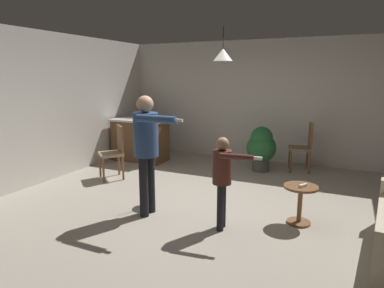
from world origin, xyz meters
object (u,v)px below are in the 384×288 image
side_table_by_couch (300,200)px  dining_chair_by_counter (115,150)px  person_adult (147,142)px  person_child (223,173)px  potted_plant_corner (261,147)px  kitchen_counter (140,140)px  spare_remote_on_table (303,186)px  dining_chair_near_wall (304,145)px

side_table_by_couch → dining_chair_by_counter: dining_chair_by_counter is taller
side_table_by_couch → person_adult: (-1.97, -0.57, 0.70)m
dining_chair_by_counter → person_child: bearing=-164.2°
person_child → potted_plant_corner: person_child is taller
kitchen_counter → dining_chair_by_counter: bearing=-76.4°
person_child → spare_remote_on_table: person_child is taller
dining_chair_by_counter → spare_remote_on_table: size_ratio=7.69×
kitchen_counter → spare_remote_on_table: size_ratio=9.69×
kitchen_counter → person_child: size_ratio=1.06×
kitchen_counter → person_child: person_child is taller
dining_chair_by_counter → dining_chair_near_wall: same height
side_table_by_couch → dining_chair_near_wall: bearing=95.9°
dining_chair_by_counter → dining_chair_near_wall: size_ratio=1.00×
kitchen_counter → dining_chair_by_counter: 1.40m
kitchen_counter → side_table_by_couch: size_ratio=2.42×
dining_chair_near_wall → side_table_by_couch: bearing=172.5°
dining_chair_by_counter → potted_plant_corner: 2.91m
potted_plant_corner → person_child: bearing=-86.2°
person_adult → potted_plant_corner: bearing=162.8°
person_adult → person_child: person_adult is taller
side_table_by_couch → potted_plant_corner: potted_plant_corner is taller
kitchen_counter → dining_chair_by_counter: size_ratio=1.26×
side_table_by_couch → dining_chair_near_wall: (-0.27, 2.60, 0.22)m
side_table_by_couch → person_child: size_ratio=0.44×
person_adult → kitchen_counter: bearing=-144.2°
side_table_by_couch → kitchen_counter: bearing=152.2°
side_table_by_couch → dining_chair_by_counter: size_ratio=0.52×
kitchen_counter → dining_chair_near_wall: 3.57m
potted_plant_corner → kitchen_counter: bearing=-174.0°
person_adult → person_child: 1.13m
side_table_by_couch → person_adult: bearing=-163.9°
person_adult → person_child: bearing=90.4°
kitchen_counter → potted_plant_corner: (2.73, 0.29, 0.03)m
side_table_by_couch → potted_plant_corner: (-1.06, 2.28, 0.18)m
kitchen_counter → spare_remote_on_table: (3.81, -2.03, 0.06)m
person_child → potted_plant_corner: 2.87m
side_table_by_couch → spare_remote_on_table: (0.03, -0.03, 0.21)m
potted_plant_corner → dining_chair_by_counter: bearing=-145.5°
side_table_by_couch → dining_chair_near_wall: size_ratio=0.52×
dining_chair_by_counter → dining_chair_near_wall: bearing=-107.6°
person_adult → person_child: size_ratio=1.40×
kitchen_counter → person_child: 3.89m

